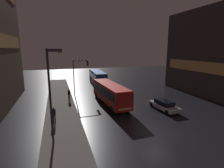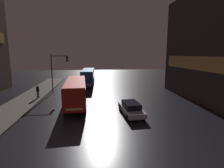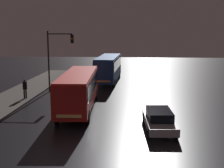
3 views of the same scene
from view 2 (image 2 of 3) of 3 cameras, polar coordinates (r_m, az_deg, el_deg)
The scene contains 7 objects.
ground_plane at distance 13.82m, azimuth -7.30°, elevation -18.06°, with size 120.00×120.00×0.00m, color black.
sidewalk_left at distance 24.92m, azimuth -28.25°, elevation -6.21°, with size 4.00×48.00×0.15m.
bus_near at distance 22.92m, azimuth -11.73°, elevation -1.84°, with size 2.95×10.55×3.09m.
bus_far at distance 36.32m, azimuth -7.80°, elevation 2.71°, with size 2.69×9.73×3.30m.
car_taxi at distance 18.99m, azimuth 6.26°, elevation -7.83°, with size 2.11×4.89×1.36m.
pedestrian_near at distance 27.46m, azimuth -23.11°, elevation -1.88°, with size 0.55×0.55×1.84m.
traffic_light_main at distance 30.46m, azimuth -17.46°, elevation 5.29°, with size 2.80×0.35×6.43m.
Camera 2 is at (0.31, -12.23, 6.43)m, focal length 28.00 mm.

